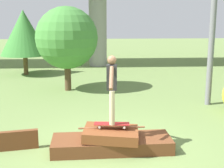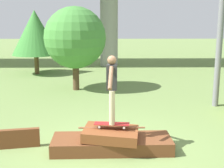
# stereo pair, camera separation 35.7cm
# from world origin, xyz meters

# --- Properties ---
(ground_plane) EXTENTS (80.00, 80.00, 0.00)m
(ground_plane) POSITION_xyz_m (0.00, 0.00, 0.00)
(ground_plane) COLOR olive
(scrap_pile) EXTENTS (2.73, 1.04, 0.56)m
(scrap_pile) POSITION_xyz_m (-0.01, -0.01, 0.21)
(scrap_pile) COLOR brown
(scrap_pile) RESTS_ON ground_plane
(scrap_plank_loose) EXTENTS (0.93, 0.29, 0.45)m
(scrap_plank_loose) POSITION_xyz_m (-2.15, 0.18, 0.22)
(scrap_plank_loose) COLOR brown
(scrap_plank_loose) RESTS_ON ground_plane
(skateboard) EXTENTS (0.81, 0.31, 0.09)m
(skateboard) POSITION_xyz_m (0.00, -0.01, 0.63)
(skateboard) COLOR maroon
(skateboard) RESTS_ON scrap_pile
(skater) EXTENTS (0.24, 1.02, 1.53)m
(skater) POSITION_xyz_m (0.00, -0.01, 1.52)
(skater) COLOR #C6B78E
(skater) RESTS_ON skateboard
(tree_behind_left) EXTENTS (2.54, 2.54, 3.46)m
(tree_behind_left) POSITION_xyz_m (-1.42, 6.21, 2.18)
(tree_behind_left) COLOR #4C3823
(tree_behind_left) RESTS_ON ground_plane
(tree_mid_back) EXTENTS (2.51, 2.51, 3.41)m
(tree_mid_back) POSITION_xyz_m (-3.94, 10.12, 2.22)
(tree_mid_back) COLOR brown
(tree_mid_back) RESTS_ON ground_plane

